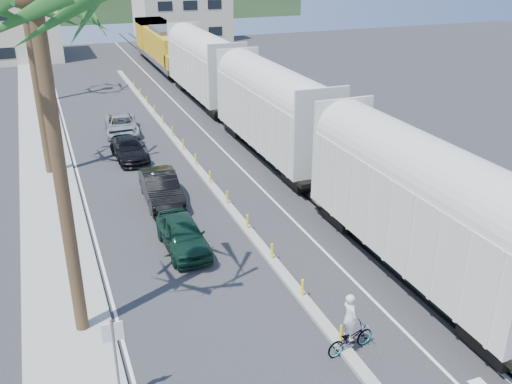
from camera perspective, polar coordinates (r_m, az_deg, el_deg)
sidewalk at (r=38.49m, az=-20.38°, el=3.31°), size 3.00×90.00×0.15m
rails at (r=43.42m, az=-2.48°, el=6.94°), size 1.56×100.00×0.06m
median at (r=34.74m, az=-6.01°, el=2.60°), size 0.45×60.00×0.85m
lane_markings at (r=38.99m, az=-11.06°, el=4.52°), size 9.42×90.00×0.01m
freight_train at (r=40.56m, az=-1.48°, el=9.97°), size 3.00×60.94×5.85m
street_sign at (r=17.07m, az=-13.94°, el=-15.12°), size 0.60×0.08×3.00m
buildings at (r=83.51m, az=-20.67°, el=16.61°), size 38.00×27.00×10.00m
car_lead at (r=25.29m, az=-7.33°, el=-4.24°), size 1.85×4.34×1.46m
car_second at (r=30.04m, az=-9.49°, el=0.41°), size 2.02×4.95×1.59m
car_third at (r=36.60m, az=-12.58°, el=4.20°), size 2.30×4.69×1.31m
car_rear at (r=41.72m, az=-13.30°, el=6.53°), size 2.98×5.12×1.32m
cyclist at (r=19.53m, az=9.39°, el=-13.78°), size 1.28×2.06×2.23m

